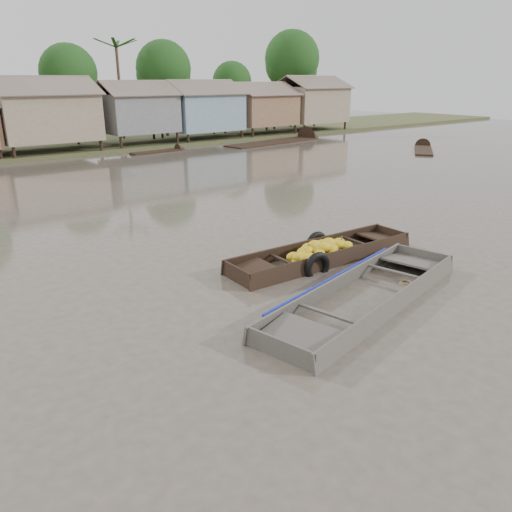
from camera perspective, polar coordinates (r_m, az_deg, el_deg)
ground at (r=13.04m, az=5.35°, el=-4.02°), size 120.00×120.00×0.00m
riverbank at (r=42.09m, az=-23.23°, el=15.24°), size 120.00×12.47×10.22m
banana_boat at (r=15.19m, az=7.32°, el=0.23°), size 6.42×1.80×0.92m
viewer_boat at (r=12.70m, az=12.31°, el=-4.83°), size 7.37×3.31×0.58m
distant_boats at (r=36.83m, az=-10.65°, el=11.13°), size 47.66×15.87×0.35m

